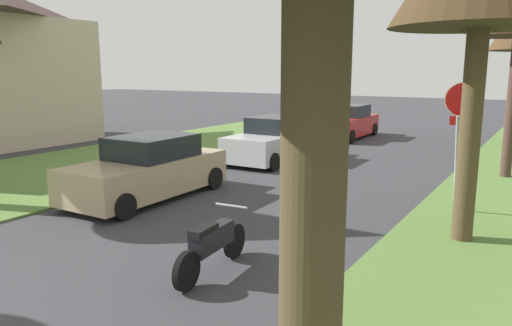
{
  "coord_description": "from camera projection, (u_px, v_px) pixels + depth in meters",
  "views": [
    {
      "loc": [
        6.23,
        -0.54,
        3.19
      ],
      "look_at": [
        1.07,
        7.72,
        1.33
      ],
      "focal_mm": 34.05,
      "sensor_mm": 36.0,
      "label": 1
    }
  ],
  "objects": [
    {
      "name": "parked_motorcycle",
      "position": [
        212.0,
        244.0,
        7.69
      ],
      "size": [
        0.6,
        2.05,
        0.97
      ],
      "color": "black",
      "rests_on": "ground"
    },
    {
      "name": "parked_sedan_silver",
      "position": [
        275.0,
        141.0,
        17.39
      ],
      "size": [
        2.0,
        4.43,
        1.57
      ],
      "color": "#BCBCC1",
      "rests_on": "ground"
    },
    {
      "name": "parked_sedan_red",
      "position": [
        346.0,
        123.0,
        23.36
      ],
      "size": [
        2.0,
        4.43,
        1.57
      ],
      "color": "red",
      "rests_on": "ground"
    },
    {
      "name": "stop_sign_far",
      "position": [
        462.0,
        119.0,
        10.71
      ],
      "size": [
        0.82,
        0.74,
        2.91
      ],
      "color": "#9EA0A5",
      "rests_on": "grass_verge_right"
    },
    {
      "name": "parked_sedan_tan",
      "position": [
        148.0,
        170.0,
        12.27
      ],
      "size": [
        2.0,
        4.43,
        1.57
      ],
      "color": "tan",
      "rests_on": "ground"
    }
  ]
}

